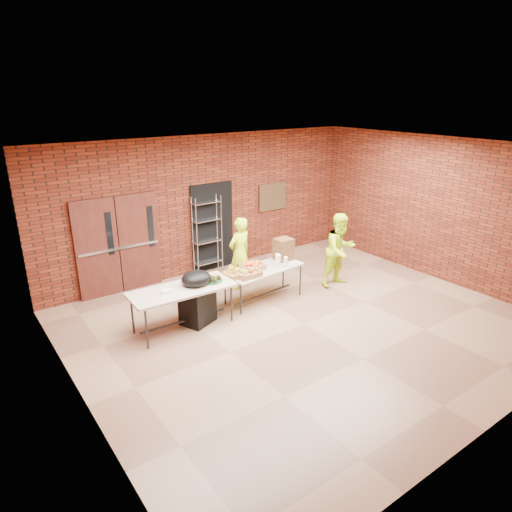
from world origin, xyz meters
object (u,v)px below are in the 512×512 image
(table_right, at_px, (264,271))
(volunteer_man, at_px, (340,250))
(table_left, at_px, (182,292))
(covered_grill, at_px, (197,297))
(volunteer_woman, at_px, (240,253))
(wire_rack, at_px, (207,235))
(coffee_dispenser, at_px, (284,249))

(table_right, bearing_deg, volunteer_man, -16.53)
(table_left, relative_size, covered_grill, 1.84)
(table_left, xyz_separation_m, volunteer_woman, (1.84, 0.88, 0.09))
(wire_rack, relative_size, covered_grill, 1.79)
(table_right, xyz_separation_m, volunteer_man, (1.83, -0.35, 0.18))
(table_left, distance_m, table_right, 1.89)
(table_left, distance_m, coffee_dispenser, 2.56)
(wire_rack, xyz_separation_m, volunteer_woman, (0.09, -1.22, -0.13))
(wire_rack, height_order, table_right, wire_rack)
(table_right, xyz_separation_m, covered_grill, (-1.59, -0.08, -0.12))
(coffee_dispenser, relative_size, volunteer_man, 0.29)
(volunteer_man, bearing_deg, volunteer_woman, 151.46)
(covered_grill, bearing_deg, volunteer_woman, 7.29)
(table_left, distance_m, volunteer_woman, 2.04)
(covered_grill, relative_size, volunteer_woman, 0.65)
(coffee_dispenser, height_order, volunteer_woman, volunteer_woman)
(coffee_dispenser, height_order, volunteer_man, volunteer_man)
(table_right, xyz_separation_m, coffee_dispenser, (0.65, 0.16, 0.29))
(covered_grill, bearing_deg, wire_rack, 33.05)
(table_left, bearing_deg, volunteer_woman, 27.49)
(wire_rack, relative_size, table_right, 1.05)
(volunteer_woman, bearing_deg, table_left, 14.70)
(table_left, height_order, volunteer_man, volunteer_man)
(wire_rack, height_order, volunteer_man, wire_rack)
(covered_grill, height_order, volunteer_man, volunteer_man)
(coffee_dispenser, bearing_deg, covered_grill, -173.87)
(coffee_dispenser, bearing_deg, volunteer_woman, 138.17)
(wire_rack, relative_size, volunteer_man, 1.13)
(table_left, relative_size, coffee_dispenser, 4.09)
(coffee_dispenser, xyz_separation_m, volunteer_woman, (-0.70, 0.63, -0.13))
(wire_rack, bearing_deg, table_right, -87.99)
(volunteer_woman, bearing_deg, table_right, 82.76)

